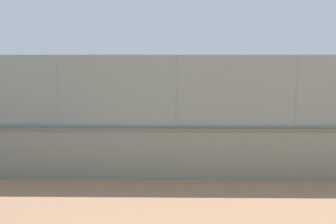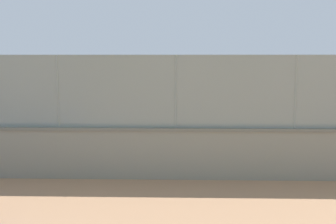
% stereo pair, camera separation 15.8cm
% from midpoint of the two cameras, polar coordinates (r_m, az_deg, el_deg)
% --- Properties ---
extents(ground_plane, '(260.00, 260.00, 0.00)m').
position_cam_midpoint_polar(ground_plane, '(20.92, -1.65, -1.45)').
color(ground_plane, tan).
extents(perimeter_wall, '(25.35, 1.07, 1.38)m').
position_cam_midpoint_polar(perimeter_wall, '(11.72, -13.99, -5.26)').
color(perimeter_wall, gray).
rests_on(perimeter_wall, ground_plane).
extents(fence_panel_on_wall, '(24.91, 0.77, 1.91)m').
position_cam_midpoint_polar(fence_panel_on_wall, '(11.48, -14.25, 2.73)').
color(fence_panel_on_wall, gray).
rests_on(fence_panel_on_wall, perimeter_wall).
extents(player_near_wall_returning, '(1.29, 0.80, 1.72)m').
position_cam_midpoint_polar(player_near_wall_returning, '(15.20, 3.99, -0.93)').
color(player_near_wall_returning, '#591919').
rests_on(player_near_wall_returning, ground_plane).
extents(player_crossing_court, '(1.26, 0.76, 1.62)m').
position_cam_midpoint_polar(player_crossing_court, '(18.01, 5.26, 0.15)').
color(player_crossing_court, black).
rests_on(player_crossing_court, ground_plane).
extents(sports_ball, '(0.09, 0.09, 0.09)m').
position_cam_midpoint_polar(sports_ball, '(14.22, 5.86, -5.54)').
color(sports_ball, '#3399D8').
rests_on(sports_ball, ground_plane).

